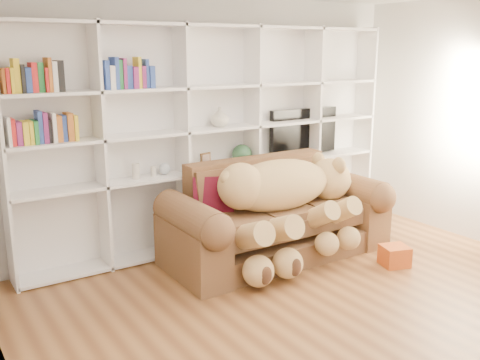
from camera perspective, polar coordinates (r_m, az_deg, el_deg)
floor at (r=4.50m, az=13.56°, el=-14.94°), size 5.00×5.00×0.00m
wall_left at (r=2.80m, az=-22.66°, el=-3.50°), size 0.02×5.00×2.70m
wall_back at (r=5.99m, az=-3.32°, el=6.23°), size 5.00×0.02×2.70m
bookshelf at (r=5.76m, az=-4.71°, el=5.46°), size 4.43×0.35×2.40m
sofa at (r=5.66m, az=3.78°, el=-4.34°), size 2.38×1.03×1.00m
teddy_bear at (r=5.40m, az=4.86°, el=-1.75°), size 1.77×0.97×1.02m
throw_pillow at (r=5.35m, az=-2.91°, el=-1.75°), size 0.45×0.36×0.41m
gift_box at (r=5.67m, az=16.16°, el=-7.77°), size 0.32×0.31×0.21m
tv at (r=6.60m, az=6.78°, el=5.07°), size 0.97×0.18×0.57m
picture_frame at (r=5.80m, az=-3.70°, el=2.08°), size 0.14×0.06×0.17m
green_vase at (r=6.04m, az=0.20°, el=2.75°), size 0.23×0.23×0.23m
figurine_tall at (r=5.47m, az=-11.05°, el=0.95°), size 0.09×0.09×0.16m
figurine_short at (r=5.55m, az=-9.22°, el=0.92°), size 0.06×0.06×0.10m
snow_globe at (r=5.59m, az=-8.04°, el=1.22°), size 0.12×0.12×0.12m
shelf_vase at (r=5.82m, az=-2.18°, el=6.73°), size 0.24×0.24×0.21m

